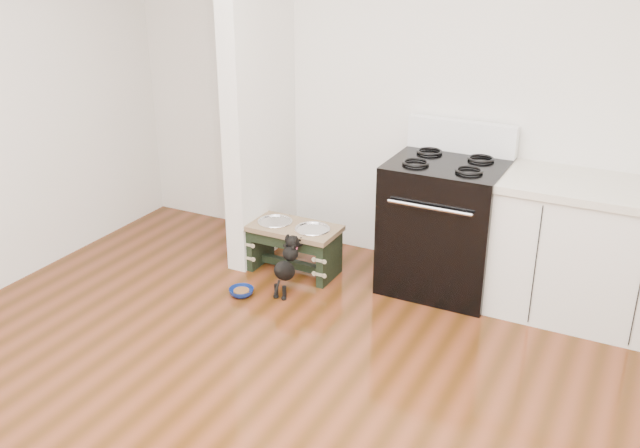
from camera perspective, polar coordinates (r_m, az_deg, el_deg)
The scene contains 7 objects.
room_shell at distance 2.84m, azimuth -7.11°, elevation 7.18°, with size 5.00×5.00×5.00m.
partition_wall at distance 5.24m, azimuth -4.92°, elevation 11.42°, with size 0.15×0.80×2.70m, color silver.
oven_range at distance 4.98m, azimuth 9.90°, elevation 0.03°, with size 0.76×0.69×1.14m.
cabinet_run at distance 4.84m, azimuth 21.03°, elevation -2.21°, with size 1.24×0.64×0.91m.
dog_feeder at distance 5.20m, azimuth -2.15°, elevation -1.23°, with size 0.67×0.36×0.38m.
puppy at distance 4.92m, azimuth -2.66°, elevation -3.19°, with size 0.12×0.34×0.41m.
floor_bowl at distance 4.99m, azimuth -6.31°, elevation -5.43°, with size 0.22×0.22×0.05m.
Camera 1 is at (1.54, -2.26, 2.37)m, focal length 40.00 mm.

